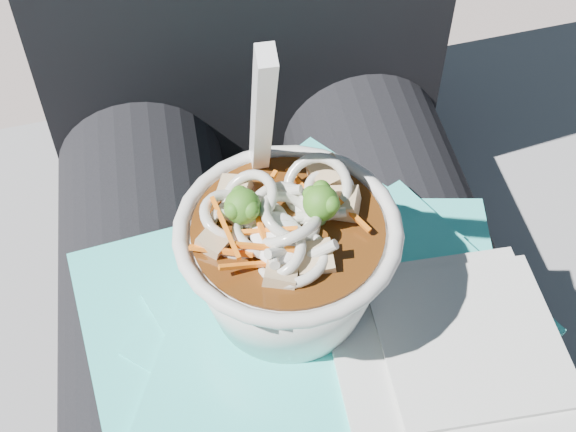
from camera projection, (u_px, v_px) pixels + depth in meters
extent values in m
cube|color=slate|center=(272.00, 375.00, 0.89)|extent=(1.04, 0.60, 0.41)
cylinder|color=black|center=(162.00, 392.00, 0.57)|extent=(0.14, 0.48, 0.14)
cylinder|color=black|center=(432.00, 349.00, 0.59)|extent=(0.14, 0.48, 0.14)
cube|color=#32D2C9|center=(358.00, 314.00, 0.53)|extent=(0.23, 0.23, 0.00)
cube|color=#32D2C9|center=(248.00, 400.00, 0.49)|extent=(0.14, 0.14, 0.00)
cube|color=#32D2C9|center=(225.00, 339.00, 0.51)|extent=(0.13, 0.14, 0.00)
cube|color=#32D2C9|center=(321.00, 340.00, 0.51)|extent=(0.26, 0.26, 0.00)
cube|color=#32D2C9|center=(327.00, 234.00, 0.56)|extent=(0.19, 0.19, 0.00)
cube|color=#32D2C9|center=(369.00, 321.00, 0.51)|extent=(0.24, 0.23, 0.00)
cube|color=#32D2C9|center=(386.00, 388.00, 0.48)|extent=(0.23, 0.25, 0.00)
cube|color=#32D2C9|center=(196.00, 315.00, 0.51)|extent=(0.16, 0.17, 0.00)
cube|color=#32D2C9|center=(266.00, 339.00, 0.50)|extent=(0.18, 0.18, 0.00)
cube|color=#32D2C9|center=(277.00, 315.00, 0.51)|extent=(0.17, 0.16, 0.00)
cube|color=#32D2C9|center=(253.00, 403.00, 0.47)|extent=(0.17, 0.18, 0.00)
cube|color=silver|center=(443.00, 350.00, 0.49)|extent=(0.14, 0.14, 0.00)
cube|color=silver|center=(470.00, 339.00, 0.49)|extent=(0.11, 0.11, 0.00)
torus|color=silver|center=(288.00, 229.00, 0.46)|extent=(0.13, 0.13, 0.01)
cylinder|color=#432109|center=(288.00, 233.00, 0.46)|extent=(0.11, 0.11, 0.01)
torus|color=beige|center=(279.00, 254.00, 0.44)|extent=(0.04, 0.05, 0.03)
torus|color=beige|center=(266.00, 217.00, 0.46)|extent=(0.04, 0.04, 0.02)
torus|color=beige|center=(239.00, 229.00, 0.45)|extent=(0.04, 0.04, 0.02)
torus|color=beige|center=(282.00, 213.00, 0.46)|extent=(0.05, 0.05, 0.02)
torus|color=beige|center=(329.00, 188.00, 0.47)|extent=(0.04, 0.04, 0.01)
torus|color=beige|center=(290.00, 217.00, 0.45)|extent=(0.05, 0.05, 0.03)
torus|color=beige|center=(326.00, 201.00, 0.46)|extent=(0.04, 0.04, 0.02)
torus|color=beige|center=(231.00, 216.00, 0.46)|extent=(0.05, 0.05, 0.02)
torus|color=beige|center=(317.00, 188.00, 0.47)|extent=(0.06, 0.05, 0.04)
torus|color=beige|center=(260.00, 240.00, 0.45)|extent=(0.05, 0.05, 0.03)
torus|color=beige|center=(284.00, 246.00, 0.45)|extent=(0.04, 0.04, 0.03)
torus|color=beige|center=(249.00, 199.00, 0.46)|extent=(0.05, 0.05, 0.03)
torus|color=beige|center=(290.00, 230.00, 0.45)|extent=(0.05, 0.04, 0.04)
torus|color=beige|center=(294.00, 259.00, 0.44)|extent=(0.04, 0.04, 0.02)
cylinder|color=beige|center=(328.00, 194.00, 0.47)|extent=(0.01, 0.02, 0.02)
cylinder|color=beige|center=(243.00, 214.00, 0.46)|extent=(0.03, 0.01, 0.01)
cylinder|color=beige|center=(281.00, 192.00, 0.47)|extent=(0.03, 0.02, 0.02)
cylinder|color=beige|center=(273.00, 253.00, 0.44)|extent=(0.01, 0.02, 0.01)
cylinder|color=beige|center=(316.00, 253.00, 0.44)|extent=(0.03, 0.01, 0.02)
cylinder|color=beige|center=(321.00, 215.00, 0.46)|extent=(0.03, 0.01, 0.01)
cylinder|color=beige|center=(285.00, 250.00, 0.44)|extent=(0.03, 0.02, 0.02)
cylinder|color=#6B9F4D|center=(320.00, 216.00, 0.46)|extent=(0.01, 0.01, 0.01)
sphere|color=#256116|center=(321.00, 203.00, 0.45)|extent=(0.02, 0.02, 0.02)
sphere|color=#256116|center=(321.00, 189.00, 0.45)|extent=(0.01, 0.01, 0.01)
sphere|color=#256116|center=(312.00, 195.00, 0.45)|extent=(0.01, 0.01, 0.01)
sphere|color=#256116|center=(322.00, 190.00, 0.45)|extent=(0.01, 0.01, 0.01)
sphere|color=#256116|center=(331.00, 205.00, 0.44)|extent=(0.01, 0.01, 0.01)
cylinder|color=#6B9F4D|center=(243.00, 220.00, 0.46)|extent=(0.01, 0.01, 0.01)
sphere|color=#256116|center=(243.00, 206.00, 0.45)|extent=(0.02, 0.02, 0.02)
sphere|color=#256116|center=(233.00, 210.00, 0.44)|extent=(0.01, 0.01, 0.01)
sphere|color=#256116|center=(251.00, 210.00, 0.44)|extent=(0.01, 0.01, 0.01)
sphere|color=#256116|center=(240.00, 194.00, 0.45)|extent=(0.01, 0.01, 0.01)
sphere|color=#256116|center=(243.00, 197.00, 0.45)|extent=(0.01, 0.01, 0.01)
cube|color=orange|center=(268.00, 247.00, 0.44)|extent=(0.04, 0.01, 0.00)
cube|color=orange|center=(225.00, 227.00, 0.44)|extent=(0.01, 0.04, 0.01)
cube|color=orange|center=(260.00, 231.00, 0.45)|extent=(0.04, 0.01, 0.01)
cube|color=orange|center=(266.00, 246.00, 0.44)|extent=(0.01, 0.04, 0.01)
cube|color=orange|center=(305.00, 189.00, 0.47)|extent=(0.02, 0.04, 0.01)
cube|color=orange|center=(246.00, 265.00, 0.44)|extent=(0.03, 0.01, 0.01)
cube|color=orange|center=(344.00, 207.00, 0.46)|extent=(0.02, 0.04, 0.01)
cube|color=orange|center=(261.00, 196.00, 0.47)|extent=(0.03, 0.03, 0.01)
cube|color=orange|center=(221.00, 251.00, 0.44)|extent=(0.04, 0.02, 0.01)
cube|color=tan|center=(338.00, 204.00, 0.47)|extent=(0.03, 0.03, 0.02)
cube|color=tan|center=(327.00, 176.00, 0.48)|extent=(0.02, 0.02, 0.02)
cube|color=tan|center=(235.00, 190.00, 0.47)|extent=(0.02, 0.02, 0.01)
cube|color=tan|center=(213.00, 243.00, 0.45)|extent=(0.02, 0.02, 0.01)
cube|color=tan|center=(281.00, 275.00, 0.44)|extent=(0.02, 0.02, 0.02)
cube|color=tan|center=(316.00, 260.00, 0.44)|extent=(0.02, 0.02, 0.02)
ellipsoid|color=white|center=(277.00, 238.00, 0.45)|extent=(0.03, 0.04, 0.01)
cube|color=white|center=(262.00, 117.00, 0.44)|extent=(0.01, 0.06, 0.13)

